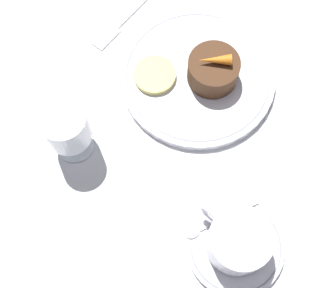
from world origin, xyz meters
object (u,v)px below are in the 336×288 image
object	(u,v)px
dessert_cake	(213,70)
dinner_plate	(198,76)
coffee_cup	(238,241)
fork	(122,21)
wine_glass	(67,129)

from	to	relation	value
dessert_cake	dinner_plate	bearing A→B (deg)	32.96
coffee_cup	dessert_cake	xyz separation A→B (m)	(0.20, -0.17, -0.01)
fork	wine_glass	bearing A→B (deg)	117.75
dinner_plate	dessert_cake	bearing A→B (deg)	-147.04
fork	dessert_cake	xyz separation A→B (m)	(-0.19, -0.02, 0.03)
fork	dessert_cake	distance (m)	0.19
dinner_plate	wine_glass	xyz separation A→B (m)	(0.06, 0.22, 0.06)
dinner_plate	fork	xyz separation A→B (m)	(0.17, 0.01, -0.01)
coffee_cup	fork	size ratio (longest dim) A/B	0.65
dessert_cake	wine_glass	bearing A→B (deg)	71.37
fork	dessert_cake	world-z (taller)	dessert_cake
fork	dessert_cake	bearing A→B (deg)	-173.51
wine_glass	fork	size ratio (longest dim) A/B	0.59
wine_glass	dessert_cake	xyz separation A→B (m)	(-0.08, -0.23, -0.03)
dinner_plate	wine_glass	distance (m)	0.23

